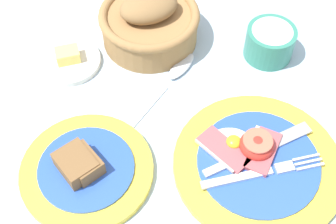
{
  "coord_description": "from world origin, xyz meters",
  "views": [
    {
      "loc": [
        -0.08,
        -0.35,
        0.62
      ],
      "look_at": [
        -0.05,
        0.08,
        0.02
      ],
      "focal_mm": 50.0,
      "sensor_mm": 36.0,
      "label": 1
    }
  ],
  "objects_px": {
    "breakfast_plate": "(256,161)",
    "sugar_cup": "(270,42)",
    "butter_dish": "(69,60)",
    "teaspoon_near_cup": "(173,76)",
    "bread_plate": "(85,169)",
    "bread_basket": "(149,22)"
  },
  "relations": [
    {
      "from": "bread_plate",
      "to": "sugar_cup",
      "type": "xyz_separation_m",
      "value": [
        0.32,
        0.22,
        0.02
      ]
    },
    {
      "from": "teaspoon_near_cup",
      "to": "bread_basket",
      "type": "bearing_deg",
      "value": 57.28
    },
    {
      "from": "bread_plate",
      "to": "sugar_cup",
      "type": "bearing_deg",
      "value": 34.63
    },
    {
      "from": "breakfast_plate",
      "to": "teaspoon_near_cup",
      "type": "distance_m",
      "value": 0.21
    },
    {
      "from": "bread_basket",
      "to": "teaspoon_near_cup",
      "type": "relative_size",
      "value": 1.09
    },
    {
      "from": "bread_plate",
      "to": "teaspoon_near_cup",
      "type": "bearing_deg",
      "value": 50.6
    },
    {
      "from": "breakfast_plate",
      "to": "bread_basket",
      "type": "distance_m",
      "value": 0.31
    },
    {
      "from": "sugar_cup",
      "to": "butter_dish",
      "type": "xyz_separation_m",
      "value": [
        -0.35,
        0.0,
        -0.02
      ]
    },
    {
      "from": "sugar_cup",
      "to": "breakfast_plate",
      "type": "bearing_deg",
      "value": -105.8
    },
    {
      "from": "bread_basket",
      "to": "breakfast_plate",
      "type": "bearing_deg",
      "value": -62.44
    },
    {
      "from": "breakfast_plate",
      "to": "sugar_cup",
      "type": "bearing_deg",
      "value": 74.2
    },
    {
      "from": "breakfast_plate",
      "to": "teaspoon_near_cup",
      "type": "xyz_separation_m",
      "value": [
        -0.11,
        0.18,
        -0.01
      ]
    },
    {
      "from": "butter_dish",
      "to": "teaspoon_near_cup",
      "type": "bearing_deg",
      "value": -15.07
    },
    {
      "from": "teaspoon_near_cup",
      "to": "butter_dish",
      "type": "bearing_deg",
      "value": 113.03
    },
    {
      "from": "breakfast_plate",
      "to": "sugar_cup",
      "type": "relative_size",
      "value": 2.96
    },
    {
      "from": "sugar_cup",
      "to": "teaspoon_near_cup",
      "type": "xyz_separation_m",
      "value": [
        -0.17,
        -0.04,
        -0.03
      ]
    },
    {
      "from": "bread_plate",
      "to": "bread_basket",
      "type": "relative_size",
      "value": 1.11
    },
    {
      "from": "butter_dish",
      "to": "teaspoon_near_cup",
      "type": "relative_size",
      "value": 0.67
    },
    {
      "from": "bread_plate",
      "to": "bread_basket",
      "type": "bearing_deg",
      "value": 68.08
    },
    {
      "from": "bread_plate",
      "to": "bread_basket",
      "type": "height_order",
      "value": "bread_basket"
    },
    {
      "from": "butter_dish",
      "to": "teaspoon_near_cup",
      "type": "xyz_separation_m",
      "value": [
        0.18,
        -0.05,
        -0.0
      ]
    },
    {
      "from": "bread_basket",
      "to": "butter_dish",
      "type": "distance_m",
      "value": 0.16
    }
  ]
}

